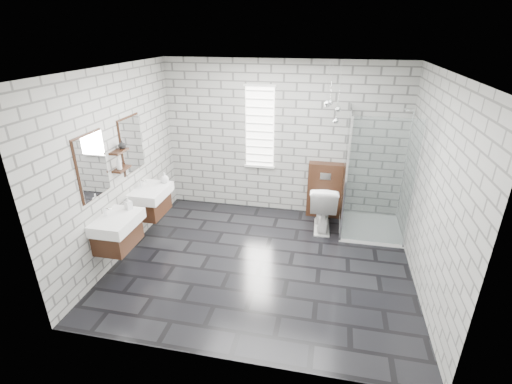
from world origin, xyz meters
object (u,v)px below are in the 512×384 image
(vanity_right, at_px, (149,193))
(toilet, at_px, (323,206))
(cistern_panel, at_px, (324,190))
(vanity_left, at_px, (115,223))
(shower_enclosure, at_px, (367,206))

(vanity_right, distance_m, toilet, 2.85)
(vanity_right, distance_m, cistern_panel, 3.02)
(vanity_right, height_order, cistern_panel, vanity_right)
(cistern_panel, bearing_deg, toilet, -90.00)
(vanity_left, distance_m, toilet, 3.28)
(vanity_right, xyz_separation_m, toilet, (2.71, 0.83, -0.35))
(vanity_left, relative_size, cistern_panel, 1.57)
(vanity_right, distance_m, shower_enclosure, 3.51)
(toilet, bearing_deg, shower_enclosure, 174.69)
(shower_enclosure, bearing_deg, vanity_left, -152.41)
(toilet, bearing_deg, vanity_right, 14.57)
(vanity_left, height_order, shower_enclosure, shower_enclosure)
(cistern_panel, distance_m, shower_enclosure, 0.87)
(cistern_panel, bearing_deg, vanity_left, -139.67)
(vanity_left, relative_size, toilet, 1.94)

